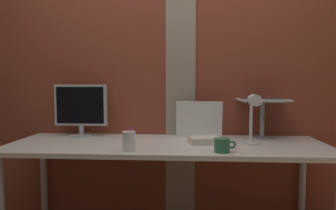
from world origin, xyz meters
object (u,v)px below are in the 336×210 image
at_px(monitor, 81,108).
at_px(laptop, 260,92).
at_px(desk_lamp, 253,114).
at_px(pen_cup, 129,141).
at_px(coffee_mug, 222,145).
at_px(whiteboard_panel, 199,119).

relative_size(monitor, laptop, 1.14).
height_order(desk_lamp, pen_cup, desk_lamp).
distance_m(monitor, desk_lamp, 1.25).
distance_m(monitor, coffee_mug, 1.12).
xyz_separation_m(monitor, laptop, (1.34, 0.08, 0.12)).
bearing_deg(desk_lamp, whiteboard_panel, 138.03).
relative_size(laptop, pen_cup, 2.38).
bearing_deg(laptop, whiteboard_panel, -172.94).
bearing_deg(pen_cup, monitor, 134.61).
relative_size(whiteboard_panel, pen_cup, 2.35).
distance_m(laptop, pen_cup, 1.08).
bearing_deg(whiteboard_panel, desk_lamp, -41.97).
bearing_deg(whiteboard_panel, coffee_mug, -76.27).
bearing_deg(whiteboard_panel, monitor, -178.47).
bearing_deg(coffee_mug, pen_cup, 179.99).
distance_m(desk_lamp, coffee_mug, 0.33).
distance_m(desk_lamp, pen_cup, 0.80).
relative_size(whiteboard_panel, desk_lamp, 1.03).
height_order(whiteboard_panel, desk_lamp, desk_lamp).
bearing_deg(laptop, desk_lamp, -109.47).
relative_size(monitor, pen_cup, 2.71).
bearing_deg(laptop, monitor, -176.59).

